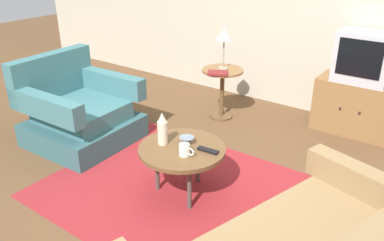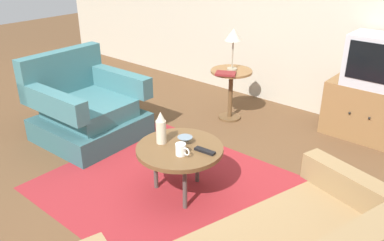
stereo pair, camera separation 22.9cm
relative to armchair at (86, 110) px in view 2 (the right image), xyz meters
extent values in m
plane|color=brown|center=(1.36, -0.28, -0.30)|extent=(16.00, 16.00, 0.00)
cube|color=maroon|center=(1.46, -0.14, -0.30)|extent=(2.26, 1.77, 0.00)
cube|color=#325C60|center=(0.06, 0.00, -0.18)|extent=(0.97, 0.99, 0.24)
cube|color=#3D7075|center=(0.06, 0.00, 0.03)|extent=(0.82, 0.71, 0.18)
cube|color=#3D7075|center=(-0.34, -0.01, 0.35)|extent=(0.17, 0.96, 0.46)
cube|color=#3D7075|center=(0.07, -0.41, 0.23)|extent=(0.95, 0.17, 0.22)
cube|color=#3D7075|center=(0.04, 0.41, 0.23)|extent=(0.95, 0.17, 0.22)
cube|color=#93754C|center=(2.87, 0.03, 0.22)|extent=(0.97, 0.41, 0.19)
cylinder|color=brown|center=(1.46, -0.14, 0.12)|extent=(0.70, 0.70, 0.04)
cylinder|color=#4C4742|center=(1.46, 0.07, -0.10)|extent=(0.04, 0.04, 0.40)
cylinder|color=#4C4742|center=(1.26, -0.23, -0.10)|extent=(0.04, 0.04, 0.40)
cylinder|color=#4C4742|center=(1.63, -0.28, -0.10)|extent=(0.04, 0.04, 0.40)
cylinder|color=olive|center=(0.90, 1.36, 0.28)|extent=(0.47, 0.47, 0.02)
cylinder|color=brown|center=(0.90, 1.36, -0.01)|extent=(0.05, 0.05, 0.57)
cylinder|color=brown|center=(0.90, 1.36, -0.29)|extent=(0.26, 0.26, 0.02)
cube|color=olive|center=(2.26, 1.89, -0.01)|extent=(0.82, 0.43, 0.58)
sphere|color=black|center=(2.17, 1.67, 0.02)|extent=(0.02, 0.02, 0.02)
sphere|color=black|center=(2.36, 1.67, 0.02)|extent=(0.02, 0.02, 0.02)
cube|color=#B7B7BC|center=(2.26, 1.89, 0.54)|extent=(0.54, 0.41, 0.51)
cube|color=black|center=(2.26, 1.68, 0.57)|extent=(0.43, 0.01, 0.37)
cylinder|color=#9E937A|center=(0.90, 1.37, 0.30)|extent=(0.11, 0.11, 0.02)
cylinder|color=#9E937A|center=(0.90, 1.37, 0.47)|extent=(0.02, 0.02, 0.31)
cone|color=beige|center=(0.90, 1.37, 0.69)|extent=(0.19, 0.19, 0.13)
cylinder|color=beige|center=(1.30, -0.18, 0.23)|extent=(0.08, 0.08, 0.19)
cone|color=beige|center=(1.30, -0.18, 0.37)|extent=(0.08, 0.08, 0.08)
cylinder|color=white|center=(1.55, -0.23, 0.18)|extent=(0.08, 0.08, 0.09)
torus|color=white|center=(1.61, -0.23, 0.18)|extent=(0.07, 0.01, 0.07)
cone|color=slate|center=(1.45, -0.07, 0.16)|extent=(0.12, 0.12, 0.06)
cube|color=black|center=(1.66, -0.08, 0.14)|extent=(0.18, 0.06, 0.02)
cube|color=maroon|center=(0.94, 1.18, 0.31)|extent=(0.26, 0.23, 0.02)
camera|label=1|loc=(3.15, -2.34, 1.65)|focal=37.04mm
camera|label=2|loc=(3.33, -2.20, 1.65)|focal=37.04mm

